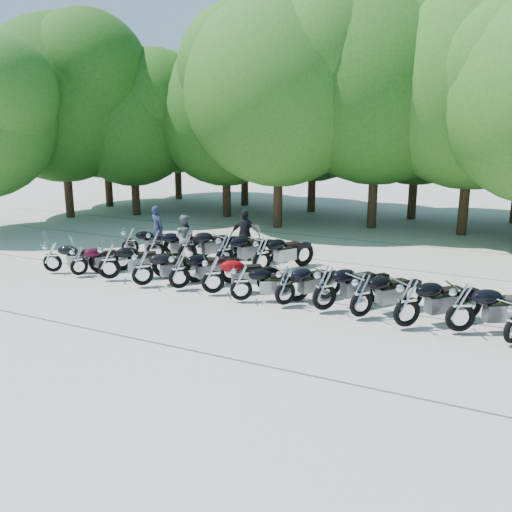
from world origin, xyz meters
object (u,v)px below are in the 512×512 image
at_px(motorcycle_3, 142,267).
at_px(motorcycle_8, 325,287).
at_px(motorcycle_14, 155,244).
at_px(motorcycle_16, 225,250).
at_px(motorcycle_11, 461,306).
at_px(rider_0, 157,228).
at_px(motorcycle_0, 52,256).
at_px(motorcycle_15, 187,245).
at_px(motorcycle_13, 130,241).
at_px(motorcycle_17, 262,253).
at_px(rider_2, 245,235).
at_px(motorcycle_1, 79,260).
at_px(motorcycle_10, 407,301).
at_px(motorcycle_5, 213,274).
at_px(motorcycle_2, 109,260).
at_px(motorcycle_4, 179,269).
at_px(motorcycle_6, 241,281).
at_px(rider_1, 184,237).
at_px(motorcycle_7, 285,284).
at_px(motorcycle_9, 362,294).

bearing_deg(motorcycle_3, motorcycle_8, -133.56).
height_order(motorcycle_14, motorcycle_16, motorcycle_16).
distance_m(motorcycle_11, rider_0, 12.50).
xyz_separation_m(motorcycle_0, motorcycle_15, (3.40, 2.97, 0.10)).
distance_m(motorcycle_13, motorcycle_17, 5.41).
bearing_deg(motorcycle_13, rider_2, -103.70).
relative_size(motorcycle_1, rider_0, 1.17).
xyz_separation_m(motorcycle_10, motorcycle_14, (-9.49, 2.80, -0.06)).
xyz_separation_m(motorcycle_5, motorcycle_16, (-1.04, 2.57, 0.05)).
bearing_deg(motorcycle_5, motorcycle_15, 7.07).
height_order(motorcycle_5, motorcycle_10, motorcycle_10).
bearing_deg(motorcycle_11, motorcycle_15, 44.28).
relative_size(motorcycle_2, motorcycle_4, 1.02).
height_order(motorcycle_6, motorcycle_14, motorcycle_14).
relative_size(motorcycle_1, motorcycle_16, 0.81).
height_order(motorcycle_1, motorcycle_15, motorcycle_15).
xyz_separation_m(motorcycle_10, rider_1, (-8.70, 3.49, 0.12)).
bearing_deg(motorcycle_10, motorcycle_5, 41.60).
distance_m(motorcycle_7, motorcycle_16, 4.23).
bearing_deg(motorcycle_7, motorcycle_17, -23.19).
bearing_deg(motorcycle_14, motorcycle_1, 117.64).
relative_size(motorcycle_4, motorcycle_6, 1.09).
bearing_deg(motorcycle_9, motorcycle_3, 37.12).
height_order(rider_1, rider_2, rider_2).
relative_size(motorcycle_4, motorcycle_14, 1.02).
bearing_deg(motorcycle_14, motorcycle_16, -131.31).
bearing_deg(motorcycle_0, motorcycle_15, -76.34).
bearing_deg(motorcycle_11, motorcycle_0, 61.52).
height_order(motorcycle_14, rider_0, rider_0).
bearing_deg(motorcycle_11, motorcycle_14, 46.79).
bearing_deg(motorcycle_3, motorcycle_6, -135.55).
xyz_separation_m(motorcycle_0, motorcycle_1, (1.08, 0.08, -0.04)).
bearing_deg(motorcycle_7, motorcycle_9, -150.29).
bearing_deg(motorcycle_13, motorcycle_17, -122.42).
xyz_separation_m(motorcycle_3, motorcycle_14, (-1.56, 2.79, 0.01)).
xyz_separation_m(motorcycle_0, motorcycle_10, (11.60, 0.04, 0.11)).
bearing_deg(rider_1, motorcycle_5, 112.68).
relative_size(motorcycle_15, motorcycle_17, 1.00).
bearing_deg(motorcycle_5, motorcycle_17, -43.23).
bearing_deg(motorcycle_6, rider_0, 23.81).
bearing_deg(motorcycle_2, rider_2, -70.45).
bearing_deg(motorcycle_1, motorcycle_16, -114.21).
distance_m(motorcycle_6, motorcycle_10, 4.55).
xyz_separation_m(motorcycle_6, motorcycle_13, (-6.16, 2.86, 0.02)).
bearing_deg(rider_0, motorcycle_0, 93.33).
bearing_deg(motorcycle_1, rider_1, -87.62).
bearing_deg(rider_0, motorcycle_9, 172.11).
bearing_deg(motorcycle_5, motorcycle_3, 58.84).
height_order(motorcycle_7, rider_2, rider_2).
relative_size(rider_1, rider_2, 0.89).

